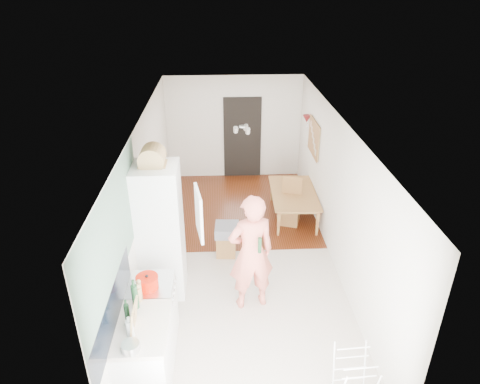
{
  "coord_description": "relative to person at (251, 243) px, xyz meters",
  "views": [
    {
      "loc": [
        -0.34,
        -6.28,
        4.53
      ],
      "look_at": [
        -0.02,
        0.2,
        1.22
      ],
      "focal_mm": 32.0,
      "sensor_mm": 36.0,
      "label": 1
    }
  ],
  "objects": [
    {
      "name": "bread_bin",
      "position": [
        -1.36,
        0.48,
        1.15
      ],
      "size": [
        0.45,
        0.43,
        0.2
      ],
      "primitive_type": null,
      "rotation": [
        0.0,
        0.0,
        0.21
      ],
      "color": "tan",
      "rests_on": "fridge_housing"
    },
    {
      "name": "cooker_top",
      "position": [
        -1.37,
        -0.6,
        -0.2
      ],
      "size": [
        0.6,
        0.6,
        0.04
      ],
      "primitive_type": "cube",
      "color": "silver",
      "rests_on": "room_shell"
    },
    {
      "name": "floor",
      "position": [
        -0.07,
        1.2,
        -1.1
      ],
      "size": [
        3.2,
        7.0,
        0.01
      ],
      "primitive_type": "cube",
      "color": "beige",
      "rests_on": "ground"
    },
    {
      "name": "person",
      "position": [
        0.0,
        0.0,
        0.0
      ],
      "size": [
        0.9,
        0.69,
        2.21
      ],
      "primitive_type": "imported",
      "rotation": [
        0.0,
        0.0,
        3.36
      ],
      "color": "#EF7764",
      "rests_on": "floor"
    },
    {
      "name": "pepper_mill_back",
      "position": [
        -1.46,
        -0.84,
        -0.08
      ],
      "size": [
        0.07,
        0.07,
        0.2
      ],
      "primitive_type": "cylinder",
      "rotation": [
        0.0,
        0.0,
        -0.33
      ],
      "color": "tan",
      "rests_on": "worktop"
    },
    {
      "name": "fridge_door",
      "position": [
        -0.73,
        0.12,
        0.45
      ],
      "size": [
        0.14,
        0.56,
        0.7
      ],
      "primitive_type": "cube",
      "rotation": [
        0.0,
        0.0,
        -1.4
      ],
      "color": "white",
      "rests_on": "room_shell"
    },
    {
      "name": "tile_splashback",
      "position": [
        -1.66,
        -1.35,
        0.05
      ],
      "size": [
        0.02,
        1.9,
        0.5
      ],
      "primitive_type": "cube",
      "color": "black",
      "rests_on": "room_shell"
    },
    {
      "name": "chopping_boards",
      "position": [
        -1.43,
        -1.38,
        -0.01
      ],
      "size": [
        0.05,
        0.25,
        0.34
      ],
      "primitive_type": null,
      "rotation": [
        0.0,
        0.0,
        -0.05
      ],
      "color": "tan",
      "rests_on": "worktop"
    },
    {
      "name": "dining_chair",
      "position": [
        0.95,
        2.36,
        -0.63
      ],
      "size": [
        0.5,
        0.5,
        0.94
      ],
      "primitive_type": null,
      "rotation": [
        0.0,
        0.0,
        -0.31
      ],
      "color": "olive",
      "rests_on": "floor"
    },
    {
      "name": "range_cooker",
      "position": [
        -1.37,
        -0.6,
        -0.66
      ],
      "size": [
        0.6,
        0.6,
        0.88
      ],
      "primitive_type": "cube",
      "color": "white",
      "rests_on": "room_shell"
    },
    {
      "name": "grey_drape",
      "position": [
        -0.33,
        1.28,
        -0.57
      ],
      "size": [
        0.43,
        0.43,
        0.18
      ],
      "primitive_type": "cube",
      "rotation": [
        0.0,
        0.0,
        -0.06
      ],
      "color": "slate",
      "rests_on": "stool"
    },
    {
      "name": "sage_wall_panel",
      "position": [
        -1.66,
        -0.8,
        0.75
      ],
      "size": [
        0.02,
        3.0,
        1.3
      ],
      "primitive_type": "cube",
      "color": "slate",
      "rests_on": "room_shell"
    },
    {
      "name": "base_cabinet",
      "position": [
        -1.37,
        -1.35,
        -0.67
      ],
      "size": [
        0.6,
        0.9,
        0.86
      ],
      "primitive_type": "cube",
      "color": "white",
      "rests_on": "room_shell"
    },
    {
      "name": "doorway_recess",
      "position": [
        0.13,
        4.68,
        -0.1
      ],
      "size": [
        0.9,
        0.04,
        2.0
      ],
      "primitive_type": "cube",
      "color": "black",
      "rests_on": "room_shell"
    },
    {
      "name": "steel_pan",
      "position": [
        -1.42,
        -1.71,
        -0.13
      ],
      "size": [
        0.21,
        0.21,
        0.1
      ],
      "primitive_type": "cylinder",
      "rotation": [
        0.0,
        0.0,
        -0.07
      ],
      "color": "silver",
      "rests_on": "worktop"
    },
    {
      "name": "pinboard_frame",
      "position": [
        1.49,
        3.1,
        0.45
      ],
      "size": [
        0.0,
        0.94,
        0.74
      ],
      "primitive_type": "cube",
      "color": "olive",
      "rests_on": "room_shell"
    },
    {
      "name": "fridge_interior",
      "position": [
        -1.03,
        0.42,
        0.45
      ],
      "size": [
        0.02,
        0.52,
        0.66
      ],
      "primitive_type": "cube",
      "color": "white",
      "rests_on": "room_shell"
    },
    {
      "name": "bottle_b",
      "position": [
        -1.52,
        -1.29,
        -0.05
      ],
      "size": [
        0.07,
        0.07,
        0.26
      ],
      "primitive_type": "cylinder",
      "rotation": [
        0.0,
        0.0,
        -0.15
      ],
      "color": "#1D4424",
      "rests_on": "worktop"
    },
    {
      "name": "held_bottle",
      "position": [
        0.1,
        -0.18,
        0.08
      ],
      "size": [
        0.05,
        0.05,
        0.24
      ],
      "primitive_type": "cylinder",
      "color": "#1D4424",
      "rests_on": "person"
    },
    {
      "name": "fridge_housing",
      "position": [
        -1.34,
        0.42,
        -0.03
      ],
      "size": [
        0.66,
        0.66,
        2.15
      ],
      "primitive_type": "cube",
      "color": "white",
      "rests_on": "room_shell"
    },
    {
      "name": "bottle_c",
      "position": [
        -1.46,
        -1.49,
        -0.08
      ],
      "size": [
        0.11,
        0.11,
        0.21
      ],
      "primitive_type": "cylinder",
      "rotation": [
        0.0,
        0.0,
        0.33
      ],
      "color": "silver",
      "rests_on": "worktop"
    },
    {
      "name": "room_shell",
      "position": [
        -0.07,
        1.2,
        0.15
      ],
      "size": [
        3.2,
        7.0,
        2.5
      ],
      "primitive_type": null,
      "color": "white",
      "rests_on": "ground"
    },
    {
      "name": "pinboard",
      "position": [
        1.51,
        3.1,
        0.45
      ],
      "size": [
        0.03,
        0.9,
        0.7
      ],
      "primitive_type": "cube",
      "color": "tan",
      "rests_on": "room_shell"
    },
    {
      "name": "stool",
      "position": [
        -0.35,
        1.32,
        -0.88
      ],
      "size": [
        0.36,
        0.36,
        0.44
      ],
      "primitive_type": null,
      "rotation": [
        0.0,
        0.0,
        -0.06
      ],
      "color": "olive",
      "rests_on": "floor"
    },
    {
      "name": "drying_rack",
      "position": [
        1.05,
        -1.77,
        -0.72
      ],
      "size": [
        0.41,
        0.37,
        0.76
      ],
      "primitive_type": null,
      "rotation": [
        0.0,
        0.0,
        0.06
      ],
      "color": "white",
      "rests_on": "floor"
    },
    {
      "name": "pepper_mill_front",
      "position": [
        -1.45,
        -0.93,
        -0.08
      ],
      "size": [
        0.07,
        0.07,
        0.2
      ],
      "primitive_type": "cylinder",
      "rotation": [
        0.0,
        0.0,
        -0.23
      ],
      "color": "tan",
      "rests_on": "worktop"
    },
    {
      "name": "wall_sconce",
      "position": [
        1.47,
        3.75,
        0.65
      ],
      "size": [
        0.18,
        0.18,
        0.16
      ],
      "primitive_type": "cone",
      "color": "maroon",
      "rests_on": "room_shell"
    },
    {
      "name": "bottle_a",
      "position": [
        -1.47,
        -1.04,
        -0.02
      ],
      "size": [
        0.09,
        0.09,
        0.33
      ],
      "primitive_type": "cylinder",
      "rotation": [
        0.0,
        0.0,
        0.18
      ],
      "color": "#1D4424",
      "rests_on": "worktop"
    },
    {
      "name": "dining_table",
      "position": [
        1.1,
        2.59,
        -0.86
      ],
      "size": [
        0.81,
        1.41,
        0.49
      ],
      "primitive_type": "imported",
      "rotation": [
        0.0,
        0.0,
        1.54
      ],
      "color": "olive",
      "rests_on": "floor"
    },
    {
      "name": "wood_floor_overlay",
      "position": [
        -0.07,
        3.05,
        -1.1
      ],
      "size": [
        3.2,
        3.3,
        0.01
      ],
      "primitive_type": "cube",
      "color": "#5C2315",
      "rests_on": "room_shell"
    },
    {
      "name": "red_casserole",
      "position": [
        -1.39,
        -0.67,
        -0.1
      ],
      "size": [
        0.34,
        0.34,
        0.17
      ],
      "primitive_type": "cylinder",
      "rotation": [
        0.0,
        0.0,
        -0.18
      ],
      "color": "red",
      "rests_on": "cooker_top"
    },
    {
      "name": "worktop",
      "position": [
        -1.37,
        -1.35,
        -0.21
      ],
      "size": [
        0.62,
        0.92,
        0.06
      ],
      "primitive_type": "cube",
      "color": "silver",
      "rests_on": "room_shell"
    }
  ]
}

